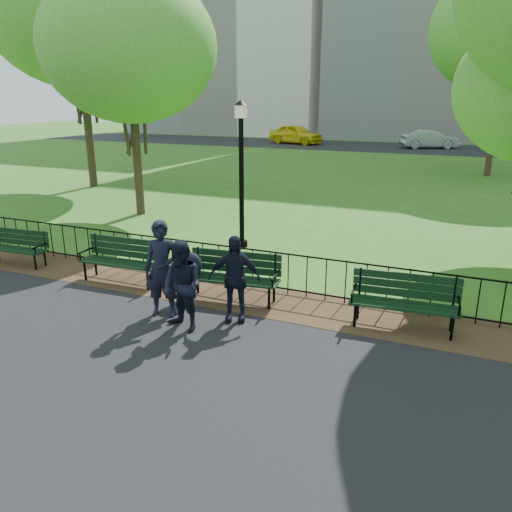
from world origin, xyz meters
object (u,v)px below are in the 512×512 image
at_px(person_left, 162,269).
at_px(person_mid, 182,287).
at_px(park_bench_main, 213,268).
at_px(tree_near_w, 129,47).
at_px(park_bench_right_a, 405,296).
at_px(park_bench_left_b, 17,243).
at_px(taxi, 296,134).
at_px(park_bench_left_a, 122,255).
at_px(tree_far_e, 507,29).
at_px(sedan_silver, 429,139).
at_px(tree_mid_w, 76,7).
at_px(person_right, 234,279).
at_px(lamppost, 241,170).

distance_m(person_left, person_mid, 0.76).
bearing_deg(park_bench_main, tree_near_w, 128.98).
bearing_deg(park_bench_right_a, person_mid, -159.51).
relative_size(park_bench_main, park_bench_left_b, 1.20).
bearing_deg(taxi, park_bench_right_a, -141.67).
height_order(park_bench_left_a, person_left, person_left).
height_order(park_bench_left_b, tree_far_e, tree_far_e).
xyz_separation_m(park_bench_main, sedan_silver, (1.00, 34.12, 0.05)).
bearing_deg(taxi, tree_mid_w, -167.12).
relative_size(park_bench_right_a, tree_far_e, 0.19).
bearing_deg(person_mid, person_left, 167.80).
distance_m(park_bench_main, person_right, 1.11).
distance_m(park_bench_left_b, lamppost, 5.84).
bearing_deg(lamppost, park_bench_main, -73.53).
bearing_deg(park_bench_main, tree_far_e, 68.75).
bearing_deg(park_bench_left_a, lamppost, 67.04).
relative_size(park_bench_left_a, tree_far_e, 0.19).
bearing_deg(sedan_silver, person_left, 154.01).
bearing_deg(person_left, tree_far_e, 57.60).
relative_size(lamppost, person_mid, 2.39).
xyz_separation_m(lamppost, tree_mid_w, (-10.31, 6.00, 5.36)).
relative_size(park_bench_main, tree_near_w, 0.26).
relative_size(park_bench_main, person_right, 1.25).
relative_size(tree_mid_w, taxi, 2.22).
xyz_separation_m(park_bench_right_a, person_right, (-2.87, -0.93, 0.21)).
height_order(park_bench_main, taxi, taxi).
xyz_separation_m(park_bench_main, park_bench_left_b, (-5.43, 0.06, -0.14)).
xyz_separation_m(park_bench_left_b, person_left, (4.95, -1.13, 0.39)).
xyz_separation_m(tree_far_e, taxi, (-15.18, 13.44, -6.18)).
bearing_deg(park_bench_left_b, person_mid, -19.90).
distance_m(tree_near_w, tree_far_e, 18.38).
xyz_separation_m(park_bench_left_a, person_right, (3.16, -0.86, 0.21)).
xyz_separation_m(park_bench_right_a, person_mid, (-3.52, -1.65, 0.21)).
distance_m(park_bench_right_a, tree_mid_w, 19.05).
bearing_deg(park_bench_main, person_mid, -90.25).
xyz_separation_m(lamppost, person_right, (1.89, -4.34, -1.28)).
distance_m(park_bench_main, park_bench_left_a, 2.34).
height_order(tree_far_e, sedan_silver, tree_far_e).
distance_m(park_bench_left_a, tree_far_e, 22.47).
bearing_deg(park_bench_left_b, taxi, 92.94).
height_order(lamppost, tree_far_e, tree_far_e).
bearing_deg(person_mid, park_bench_main, 114.89).
bearing_deg(park_bench_right_a, tree_mid_w, 143.40).
bearing_deg(park_bench_right_a, park_bench_main, 178.50).
bearing_deg(tree_far_e, park_bench_left_a, -110.39).
distance_m(park_bench_left_a, park_bench_right_a, 6.03).
relative_size(lamppost, person_right, 2.40).
xyz_separation_m(park_bench_right_a, tree_mid_w, (-15.07, 9.41, 6.86)).
bearing_deg(tree_near_w, taxi, 98.13).
relative_size(park_bench_left_a, park_bench_right_a, 0.99).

